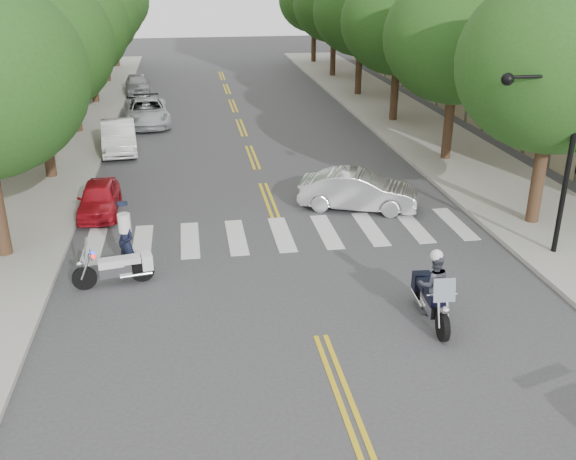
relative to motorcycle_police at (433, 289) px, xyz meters
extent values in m
plane|color=#38383A|center=(-2.96, -0.35, -0.89)|extent=(140.00, 140.00, 0.00)
cube|color=#9E9991|center=(-12.46, 21.65, -0.81)|extent=(5.00, 60.00, 0.15)
cube|color=#9E9991|center=(6.54, 21.65, -0.81)|extent=(5.00, 60.00, 0.15)
cylinder|color=#382316|center=(-11.76, 13.65, 0.77)|extent=(0.44, 0.44, 3.32)
ellipsoid|color=#244D16|center=(-11.76, 13.65, 4.68)|extent=(6.40, 6.40, 5.76)
cylinder|color=#382316|center=(-11.76, 21.65, 0.77)|extent=(0.44, 0.44, 3.32)
ellipsoid|color=#244D16|center=(-11.76, 21.65, 4.68)|extent=(6.40, 6.40, 5.76)
cylinder|color=#382316|center=(-11.76, 29.65, 0.77)|extent=(0.44, 0.44, 3.32)
ellipsoid|color=#244D16|center=(-11.76, 29.65, 4.68)|extent=(6.40, 6.40, 5.76)
cylinder|color=#382316|center=(-11.76, 37.65, 0.77)|extent=(0.44, 0.44, 3.32)
ellipsoid|color=#244D16|center=(-11.76, 37.65, 4.68)|extent=(6.40, 6.40, 5.76)
cylinder|color=#382316|center=(-11.76, 45.65, 0.77)|extent=(0.44, 0.44, 3.32)
ellipsoid|color=#244D16|center=(-11.76, 45.65, 4.68)|extent=(6.40, 6.40, 5.76)
cylinder|color=#382316|center=(5.84, 5.65, 0.77)|extent=(0.44, 0.44, 3.32)
ellipsoid|color=#244D16|center=(5.84, 5.65, 4.68)|extent=(6.40, 6.40, 5.76)
cylinder|color=#382316|center=(5.84, 13.65, 0.77)|extent=(0.44, 0.44, 3.32)
ellipsoid|color=#244D16|center=(5.84, 13.65, 4.68)|extent=(6.40, 6.40, 5.76)
cylinder|color=#382316|center=(5.84, 21.65, 0.77)|extent=(0.44, 0.44, 3.32)
ellipsoid|color=#244D16|center=(5.84, 21.65, 4.68)|extent=(6.40, 6.40, 5.76)
cylinder|color=#382316|center=(5.84, 29.65, 0.77)|extent=(0.44, 0.44, 3.32)
ellipsoid|color=#244D16|center=(5.84, 29.65, 4.68)|extent=(6.40, 6.40, 5.76)
cylinder|color=#382316|center=(5.84, 37.65, 0.77)|extent=(0.44, 0.44, 3.32)
ellipsoid|color=#244D16|center=(5.84, 37.65, 4.68)|extent=(6.40, 6.40, 5.76)
cylinder|color=#382316|center=(5.84, 45.65, 0.77)|extent=(0.44, 0.44, 3.32)
cylinder|color=black|center=(5.24, 3.15, 2.11)|extent=(0.16, 0.16, 6.00)
cylinder|color=black|center=(4.04, 3.15, 4.71)|extent=(2.40, 0.10, 0.10)
sphere|color=black|center=(2.94, 3.15, 4.66)|extent=(0.36, 0.36, 0.36)
cylinder|color=black|center=(-0.06, -0.97, -0.52)|extent=(0.20, 0.74, 0.73)
cylinder|color=black|center=(0.05, 0.75, -0.52)|extent=(0.24, 0.74, 0.73)
cube|color=silver|center=(0.00, -0.06, -0.40)|extent=(0.41, 0.99, 0.34)
cube|color=black|center=(-0.01, -0.17, -0.13)|extent=(0.44, 0.78, 0.24)
cube|color=black|center=(0.03, 0.42, -0.11)|extent=(0.47, 0.62, 0.17)
cube|color=black|center=(0.06, 0.91, -0.24)|extent=(0.49, 0.35, 0.48)
cube|color=#8C99A5|center=(-0.05, -0.83, 0.40)|extent=(0.55, 0.20, 0.59)
cube|color=red|center=(0.09, -0.66, 0.21)|extent=(0.11, 0.11, 0.09)
cube|color=#0C26E5|center=(-0.17, -0.64, 0.21)|extent=(0.11, 0.11, 0.09)
imported|color=#474C56|center=(0.00, -0.06, 0.15)|extent=(0.86, 0.69, 1.69)
sphere|color=silver|center=(0.00, -0.06, 0.95)|extent=(0.32, 0.32, 0.32)
cylinder|color=black|center=(-9.02, 3.11, -0.55)|extent=(0.70, 0.26, 0.68)
cylinder|color=black|center=(-7.44, 3.40, -0.55)|extent=(0.70, 0.30, 0.68)
cube|color=silver|center=(-8.18, 3.26, -0.44)|extent=(0.95, 0.48, 0.32)
cube|color=silver|center=(-8.28, 3.24, -0.19)|extent=(0.76, 0.48, 0.22)
cube|color=silver|center=(-7.74, 3.35, -0.17)|extent=(0.62, 0.49, 0.16)
cube|color=silver|center=(-7.30, 3.43, -0.29)|extent=(0.38, 0.49, 0.45)
cube|color=#8C99A5|center=(-8.89, 3.13, 0.32)|extent=(0.24, 0.52, 0.55)
cube|color=red|center=(-8.70, 3.04, 0.14)|extent=(0.12, 0.12, 0.08)
cube|color=#0C26E5|center=(-8.75, 3.28, 0.14)|extent=(0.12, 0.12, 0.08)
imported|color=black|center=(-7.89, 4.09, -0.01)|extent=(0.73, 0.76, 1.76)
imported|color=#BCBCBE|center=(0.20, 8.15, -0.17)|extent=(4.62, 2.96, 1.44)
imported|color=red|center=(-9.26, 9.15, -0.29)|extent=(1.45, 3.51, 1.19)
imported|color=white|center=(-9.26, 17.65, -0.14)|extent=(2.02, 4.65, 1.49)
imported|color=silver|center=(-8.16, 23.15, -0.17)|extent=(2.85, 5.39, 1.44)
imported|color=black|center=(-8.16, 24.15, -0.27)|extent=(2.05, 4.39, 1.24)
imported|color=gray|center=(-9.26, 32.77, -0.20)|extent=(2.00, 4.20, 1.38)
camera|label=1|loc=(-5.87, -13.68, 7.64)|focal=40.00mm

